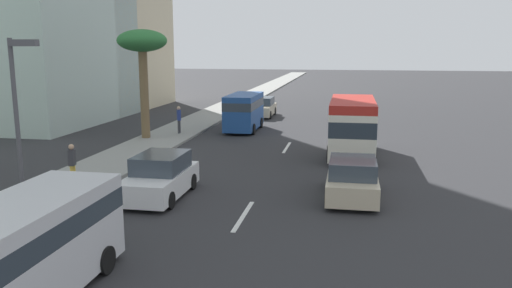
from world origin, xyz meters
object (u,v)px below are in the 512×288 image
at_px(car_third, 349,108).
at_px(minibus_fifth, 352,125).
at_px(street_lamp, 19,109).
at_px(van_sixth, 244,110).
at_px(car_seventh, 160,177).
at_px(palm_tree, 142,47).
at_px(car_second, 263,107).
at_px(car_fourth, 352,179).
at_px(pedestrian_near_lamp, 179,118).
at_px(van_lead, 29,243).
at_px(pedestrian_mid_block, 72,163).

relative_size(car_third, minibus_fifth, 0.77).
bearing_deg(street_lamp, van_sixth, -8.14).
bearing_deg(street_lamp, car_seventh, -36.60).
bearing_deg(van_sixth, palm_tree, -49.02).
distance_m(car_second, car_seventh, 23.48).
relative_size(palm_tree, street_lamp, 1.14).
distance_m(minibus_fifth, van_sixth, 10.14).
distance_m(car_second, car_fourth, 23.45).
bearing_deg(car_fourth, car_seventh, 99.32).
bearing_deg(car_second, car_third, 93.93).
bearing_deg(car_seventh, car_second, -179.88).
bearing_deg(car_seventh, pedestrian_near_lamp, -163.96).
bearing_deg(van_lead, street_lamp, -144.71).
relative_size(van_lead, car_third, 1.09).
height_order(car_fourth, street_lamp, street_lamp).
bearing_deg(street_lamp, palm_tree, 8.98).
height_order(van_sixth, pedestrian_mid_block, van_sixth).
bearing_deg(car_fourth, palm_tree, 50.80).
xyz_separation_m(car_second, palm_tree, (-12.05, 5.30, 4.95)).
relative_size(car_fourth, car_seventh, 0.99).
height_order(van_sixth, palm_tree, palm_tree).
bearing_deg(car_second, street_lamp, -5.98).
bearing_deg(minibus_fifth, van_lead, 157.39).
distance_m(van_lead, minibus_fifth, 18.54).
height_order(van_sixth, pedestrian_near_lamp, van_sixth).
xyz_separation_m(car_seventh, pedestrian_mid_block, (0.46, 3.91, 0.30)).
height_order(minibus_fifth, street_lamp, street_lamp).
distance_m(van_lead, car_second, 31.65).
bearing_deg(pedestrian_near_lamp, car_second, -49.59).
xyz_separation_m(car_third, car_fourth, (-22.79, -0.16, -0.06)).
bearing_deg(car_second, pedestrian_mid_block, -9.52).
distance_m(car_second, pedestrian_mid_block, 23.35).
height_order(van_lead, van_sixth, van_sixth).
bearing_deg(pedestrian_near_lamp, street_lamp, 153.95).
distance_m(van_lead, palm_tree, 20.79).
bearing_deg(car_third, street_lamp, 160.33).
relative_size(minibus_fifth, palm_tree, 0.94).
relative_size(car_third, palm_tree, 0.73).
xyz_separation_m(minibus_fifth, pedestrian_mid_block, (-8.49, 11.12, -0.55)).
xyz_separation_m(minibus_fifth, street_lamp, (-12.88, 10.13, 2.16)).
distance_m(car_fourth, pedestrian_mid_block, 11.16).
bearing_deg(minibus_fifth, car_seventh, 141.15).
distance_m(van_lead, van_sixth, 24.18).
bearing_deg(pedestrian_mid_block, palm_tree, -3.73).
relative_size(van_sixth, street_lamp, 0.85).
height_order(car_fourth, car_seventh, car_seventh).
relative_size(van_lead, street_lamp, 0.90).
relative_size(car_seventh, pedestrian_mid_block, 2.47).
relative_size(car_fourth, van_sixth, 0.85).
height_order(van_lead, pedestrian_near_lamp, van_lead).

